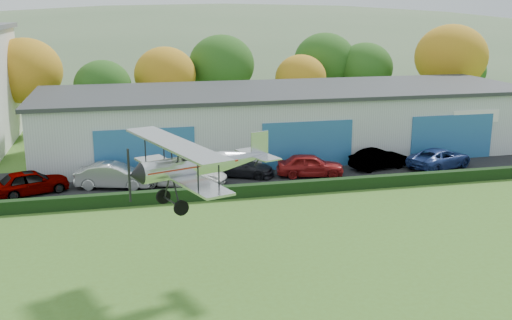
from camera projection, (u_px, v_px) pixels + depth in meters
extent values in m
plane|color=#446921|center=(357.00, 319.00, 23.42)|extent=(300.00, 300.00, 0.00)
cube|color=black|center=(285.00, 173.00, 43.87)|extent=(48.00, 9.00, 0.05)
cube|color=black|center=(305.00, 187.00, 39.25)|extent=(46.00, 0.60, 0.80)
cube|color=#B2B7BC|center=(286.00, 121.00, 50.30)|extent=(40.00, 12.00, 5.00)
cube|color=#2D3033|center=(286.00, 90.00, 49.64)|extent=(40.60, 12.60, 0.30)
cube|color=#28619D|center=(145.00, 154.00, 42.14)|extent=(7.00, 0.12, 3.60)
cube|color=#28619D|center=(308.00, 145.00, 44.77)|extent=(7.00, 0.12, 3.60)
cube|color=#28619D|center=(452.00, 137.00, 47.39)|extent=(7.00, 0.12, 3.60)
cylinder|color=#3D2614|center=(30.00, 118.00, 57.03)|extent=(0.36, 0.36, 3.15)
ellipsoid|color=#935B12|center=(25.00, 71.00, 55.91)|extent=(6.84, 6.84, 6.16)
cylinder|color=#3D2614|center=(105.00, 122.00, 56.76)|extent=(0.36, 0.36, 2.45)
ellipsoid|color=#1E4C14|center=(103.00, 86.00, 55.90)|extent=(5.32, 5.32, 4.79)
cylinder|color=#3D2614|center=(167.00, 114.00, 59.92)|extent=(0.36, 0.36, 2.80)
ellipsoid|color=#935B12|center=(165.00, 75.00, 58.93)|extent=(6.08, 6.08, 5.47)
cylinder|color=#3D2614|center=(222.00, 107.00, 63.08)|extent=(0.36, 0.36, 3.15)
ellipsoid|color=#1E4C14|center=(222.00, 65.00, 61.96)|extent=(6.84, 6.84, 6.16)
cylinder|color=#3D2614|center=(300.00, 111.00, 63.03)|extent=(0.36, 0.36, 2.45)
ellipsoid|color=#935B12|center=(301.00, 78.00, 62.16)|extent=(5.32, 5.32, 4.79)
cylinder|color=#3D2614|center=(363.00, 103.00, 66.62)|extent=(0.36, 0.36, 2.80)
ellipsoid|color=#1E4C14|center=(365.00, 68.00, 65.64)|extent=(6.08, 6.08, 5.47)
cylinder|color=#3D2614|center=(447.00, 103.00, 64.52)|extent=(0.36, 0.36, 3.50)
ellipsoid|color=#935B12|center=(451.00, 57.00, 63.28)|extent=(7.60, 7.60, 6.84)
cylinder|color=#3D2614|center=(460.00, 101.00, 69.30)|extent=(0.36, 0.36, 2.45)
ellipsoid|color=#1E4C14|center=(462.00, 71.00, 68.43)|extent=(5.32, 5.32, 4.79)
cylinder|color=#3D2614|center=(324.00, 100.00, 67.59)|extent=(0.36, 0.36, 3.15)
ellipsoid|color=#1E4C14|center=(325.00, 61.00, 66.48)|extent=(6.84, 6.84, 6.16)
ellipsoid|color=#4C6642|center=(226.00, 109.00, 163.69)|extent=(320.00, 196.00, 56.00)
ellipsoid|color=#4C6642|center=(457.00, 82.00, 177.65)|extent=(240.00, 126.00, 36.00)
imported|color=gray|center=(31.00, 182.00, 38.70)|extent=(5.11, 3.44, 1.62)
imported|color=silver|center=(114.00, 175.00, 40.07)|extent=(5.36, 3.00, 1.67)
imported|color=silver|center=(185.00, 174.00, 40.64)|extent=(6.36, 4.75, 1.61)
imported|color=black|center=(241.00, 167.00, 42.81)|extent=(5.19, 3.74, 1.39)
imported|color=maroon|center=(310.00, 165.00, 42.77)|extent=(5.08, 2.93, 1.63)
imported|color=gray|center=(379.00, 159.00, 44.78)|extent=(4.82, 2.63, 1.51)
imported|color=navy|center=(440.00, 158.00, 44.96)|extent=(5.97, 4.45, 1.51)
cylinder|color=silver|center=(184.00, 167.00, 25.14)|extent=(3.88, 2.11, 0.90)
cone|color=silver|center=(245.00, 158.00, 26.70)|extent=(2.37, 1.58, 0.90)
cone|color=black|center=(136.00, 174.00, 24.02)|extent=(0.77, 1.01, 0.90)
cube|color=#9A210F|center=(190.00, 165.00, 25.28)|extent=(4.26, 2.26, 0.06)
cube|color=black|center=(194.00, 156.00, 25.30)|extent=(1.33, 0.96, 0.25)
cube|color=silver|center=(180.00, 175.00, 25.11)|extent=(3.57, 7.20, 0.10)
cube|color=silver|center=(174.00, 144.00, 24.67)|extent=(3.79, 7.61, 0.10)
cylinder|color=black|center=(198.00, 175.00, 22.59)|extent=(0.08, 0.08, 1.30)
cylinder|color=black|center=(219.00, 171.00, 23.05)|extent=(0.08, 0.08, 1.30)
cylinder|color=black|center=(145.00, 148.00, 26.83)|extent=(0.08, 0.08, 1.30)
cylinder|color=black|center=(164.00, 146.00, 27.30)|extent=(0.08, 0.08, 1.30)
cylinder|color=black|center=(178.00, 154.00, 24.47)|extent=(0.13, 0.22, 0.75)
cylinder|color=black|center=(171.00, 150.00, 25.04)|extent=(0.13, 0.22, 0.75)
cylinder|color=black|center=(176.00, 191.00, 24.69)|extent=(0.30, 0.68, 1.22)
cylinder|color=black|center=(167.00, 186.00, 25.39)|extent=(0.30, 0.68, 1.22)
cylinder|color=black|center=(172.00, 202.00, 25.19)|extent=(0.70, 1.81, 0.07)
cylinder|color=black|center=(181.00, 208.00, 24.46)|extent=(0.65, 0.34, 0.64)
cylinder|color=black|center=(163.00, 197.00, 25.93)|extent=(0.65, 0.34, 0.64)
cylinder|color=black|center=(258.00, 161.00, 27.12)|extent=(0.37, 0.18, 0.42)
cube|color=silver|center=(258.00, 155.00, 27.05)|extent=(1.71, 2.75, 0.06)
cube|color=silver|center=(260.00, 144.00, 26.98)|extent=(0.87, 0.36, 1.10)
cube|color=black|center=(129.00, 175.00, 23.88)|extent=(0.10, 0.13, 2.20)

